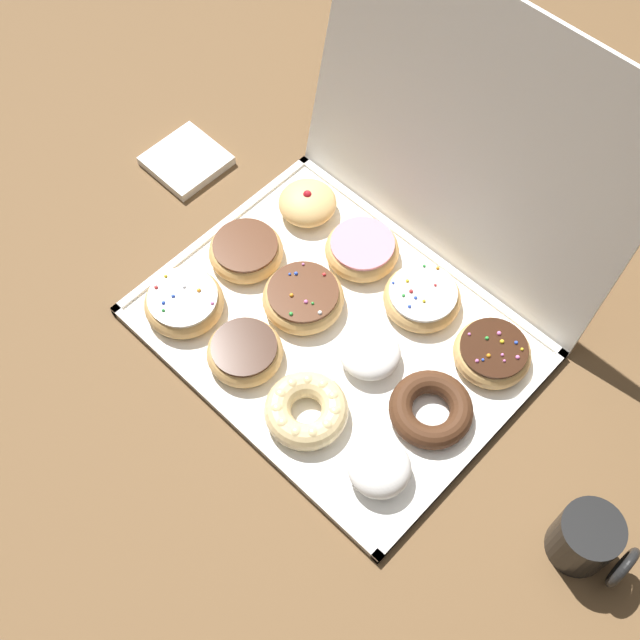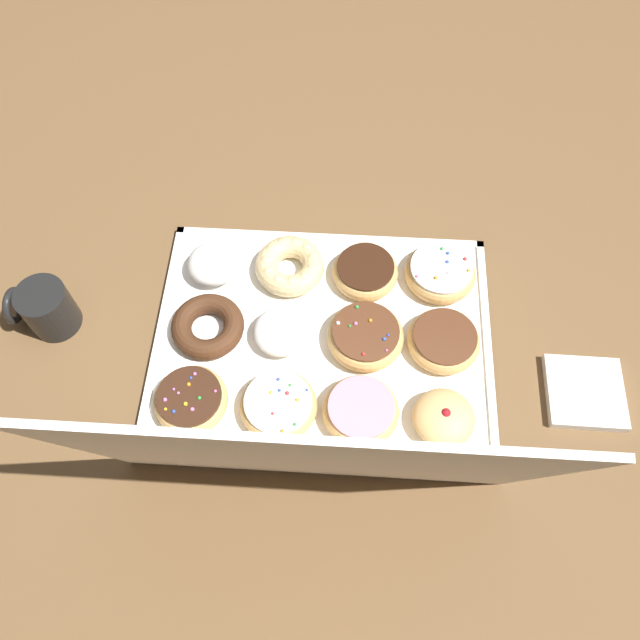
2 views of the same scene
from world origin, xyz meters
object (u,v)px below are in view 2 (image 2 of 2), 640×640
object	(u,v)px
sprinkle_donut_10	(279,405)
napkin_stack	(585,392)
sprinkle_donut_5	(365,333)
jelly_filled_donut_8	(444,418)
coffee_mug	(46,308)
powdered_filled_donut_6	(281,332)
sprinkle_donut_0	(440,272)
donut_box	(323,341)
chocolate_cake_ring_donut_7	(208,326)
cruller_donut_2	(290,266)
chocolate_frosted_donut_4	(444,339)
powdered_filled_donut_3	(213,264)
chocolate_frosted_donut_1	(365,272)
pink_frosted_donut_9	(361,411)
sprinkle_donut_11	(191,400)

from	to	relation	value
sprinkle_donut_10	napkin_stack	size ratio (longest dim) A/B	0.99
sprinkle_donut_5	jelly_filled_donut_8	bearing A→B (deg)	131.26
sprinkle_donut_5	coffee_mug	world-z (taller)	coffee_mug
powdered_filled_donut_6	sprinkle_donut_0	bearing A→B (deg)	-153.28
donut_box	sprinkle_donut_5	bearing A→B (deg)	-175.91
jelly_filled_donut_8	coffee_mug	distance (m)	0.64
chocolate_cake_ring_donut_7	cruller_donut_2	bearing A→B (deg)	-135.23
chocolate_frosted_donut_4	chocolate_cake_ring_donut_7	distance (m)	0.37
cruller_donut_2	powdered_filled_donut_3	bearing A→B (deg)	2.90
jelly_filled_donut_8	chocolate_frosted_donut_1	bearing A→B (deg)	-64.31
powdered_filled_donut_6	pink_frosted_donut_9	size ratio (longest dim) A/B	0.77
powdered_filled_donut_6	coffee_mug	size ratio (longest dim) A/B	0.88
sprinkle_donut_0	sprinkle_donut_5	xyz separation A→B (m)	(0.12, 0.12, 0.00)
jelly_filled_donut_8	sprinkle_donut_10	distance (m)	0.24
chocolate_frosted_donut_1	sprinkle_donut_11	distance (m)	0.35
powdered_filled_donut_6	chocolate_cake_ring_donut_7	distance (m)	0.12
donut_box	sprinkle_donut_10	bearing A→B (deg)	64.27
powdered_filled_donut_6	napkin_stack	size ratio (longest dim) A/B	0.75
sprinkle_donut_10	napkin_stack	bearing A→B (deg)	-173.08
sprinkle_donut_10	sprinkle_donut_11	distance (m)	0.13
cruller_donut_2	napkin_stack	size ratio (longest dim) A/B	1.00
sprinkle_donut_0	chocolate_frosted_donut_1	world-z (taller)	sprinkle_donut_0
jelly_filled_donut_8	powdered_filled_donut_6	bearing A→B (deg)	-27.19
chocolate_frosted_donut_1	chocolate_frosted_donut_4	world-z (taller)	same
chocolate_frosted_donut_1	napkin_stack	world-z (taller)	chocolate_frosted_donut_1
sprinkle_donut_0	chocolate_frosted_donut_4	world-z (taller)	sprinkle_donut_0
powdered_filled_donut_3	chocolate_frosted_donut_4	world-z (taller)	powdered_filled_donut_3
sprinkle_donut_0	pink_frosted_donut_9	world-z (taller)	sprinkle_donut_0
chocolate_frosted_donut_1	pink_frosted_donut_9	size ratio (longest dim) A/B	0.96
chocolate_frosted_donut_4	sprinkle_donut_5	size ratio (longest dim) A/B	0.94
powdered_filled_donut_3	chocolate_cake_ring_donut_7	xyz separation A→B (m)	(-0.01, 0.11, -0.01)
powdered_filled_donut_6	sprinkle_donut_10	size ratio (longest dim) A/B	0.76
sprinkle_donut_5	pink_frosted_donut_9	distance (m)	0.13
pink_frosted_donut_9	donut_box	bearing A→B (deg)	-63.21
chocolate_cake_ring_donut_7	sprinkle_donut_11	xyz separation A→B (m)	(0.01, 0.13, 0.00)
powdered_filled_donut_6	napkin_stack	xyz separation A→B (m)	(-0.47, 0.07, -0.02)
sprinkle_donut_10	chocolate_frosted_donut_1	bearing A→B (deg)	-116.68
chocolate_frosted_donut_1	chocolate_cake_ring_donut_7	world-z (taller)	chocolate_frosted_donut_1
donut_box	chocolate_frosted_donut_4	xyz separation A→B (m)	(-0.19, -0.00, 0.02)
cruller_donut_2	chocolate_frosted_donut_1	bearing A→B (deg)	178.24
donut_box	sprinkle_donut_11	bearing A→B (deg)	32.55
chocolate_frosted_donut_1	sprinkle_donut_11	xyz separation A→B (m)	(0.25, 0.24, -0.00)
chocolate_cake_ring_donut_7	napkin_stack	distance (m)	0.59
powdered_filled_donut_3	pink_frosted_donut_9	distance (m)	0.35
chocolate_frosted_donut_1	napkin_stack	xyz separation A→B (m)	(-0.34, 0.19, -0.02)
sprinkle_donut_11	coffee_mug	bearing A→B (deg)	-28.36
napkin_stack	sprinkle_donut_0	bearing A→B (deg)	-41.45
chocolate_frosted_donut_4	jelly_filled_donut_8	distance (m)	0.13
chocolate_frosted_donut_4	donut_box	bearing A→B (deg)	0.61
napkin_stack	pink_frosted_donut_9	bearing A→B (deg)	9.67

